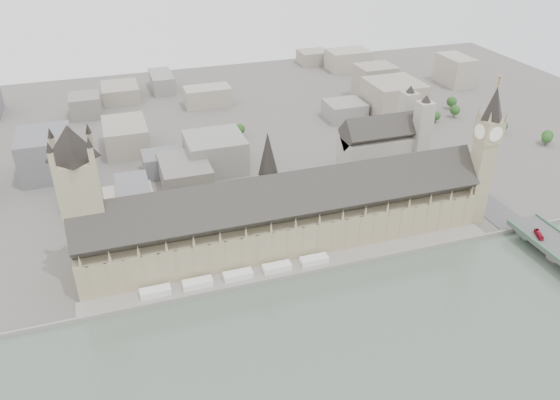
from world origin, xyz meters
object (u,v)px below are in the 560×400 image
object	(u,v)px
victoria_tower	(82,198)
red_bus_north	(539,234)
elizabeth_tower	(486,147)
palace_of_westminster	(286,217)
westminster_abbey	(384,146)

from	to	relation	value
victoria_tower	red_bus_north	world-z (taller)	victoria_tower
elizabeth_tower	palace_of_westminster	bearing A→B (deg)	175.15
westminster_abbey	red_bus_north	world-z (taller)	westminster_abbey
westminster_abbey	palace_of_westminster	bearing A→B (deg)	-145.83
elizabeth_tower	red_bus_north	size ratio (longest dim) A/B	9.57
palace_of_westminster	red_bus_north	xyz separation A→B (m)	(156.45, -56.76, -10.89)
red_bus_north	palace_of_westminster	bearing A→B (deg)	-177.70
victoria_tower	westminster_abbey	world-z (taller)	victoria_tower
victoria_tower	red_bus_north	xyz separation A→B (m)	(278.45, -63.06, -43.39)
elizabeth_tower	victoria_tower	bearing A→B (deg)	176.04
palace_of_westminster	westminster_abbey	size ratio (longest dim) A/B	3.90
westminster_abbey	red_bus_north	size ratio (longest dim) A/B	6.06
westminster_abbey	red_bus_north	distance (m)	140.32
elizabeth_tower	westminster_abbey	world-z (taller)	elizabeth_tower
victoria_tower	red_bus_north	distance (m)	288.78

